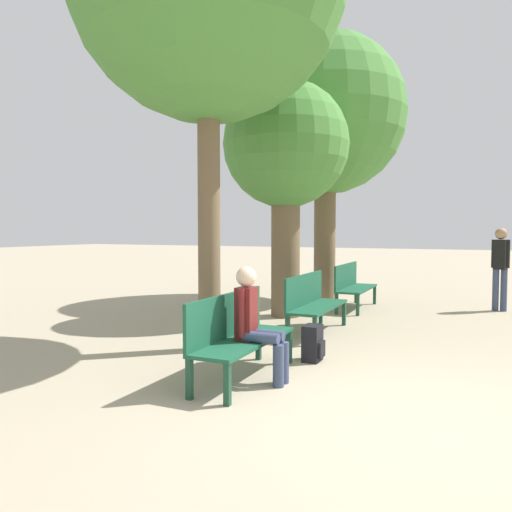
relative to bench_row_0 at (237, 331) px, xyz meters
name	(u,v)px	position (x,y,z in m)	size (l,w,h in m)	color
ground_plane	(407,422)	(1.93, -0.55, -0.53)	(80.00, 80.00, 0.00)	tan
bench_row_0	(237,331)	(0.00, 0.00, 0.00)	(0.51, 1.75, 0.95)	#195138
bench_row_1	(312,300)	(0.00, 2.71, 0.00)	(0.51, 1.75, 0.95)	#195138
bench_row_2	(352,283)	(0.00, 5.41, 0.00)	(0.51, 1.75, 0.95)	#195138
tree_row_1	(286,150)	(-0.94, 3.97, 2.64)	(2.39, 2.39, 4.47)	brown
tree_row_2	(326,116)	(-0.94, 6.56, 3.80)	(3.75, 3.75, 6.25)	brown
person_seated	(256,321)	(0.25, -0.03, 0.14)	(0.59, 0.33, 1.27)	#384260
backpack	(313,343)	(0.56, 1.05, -0.31)	(0.24, 0.29, 0.46)	black
pedestrian_near	(500,264)	(2.83, 6.36, 0.44)	(0.34, 0.26, 1.70)	#384260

